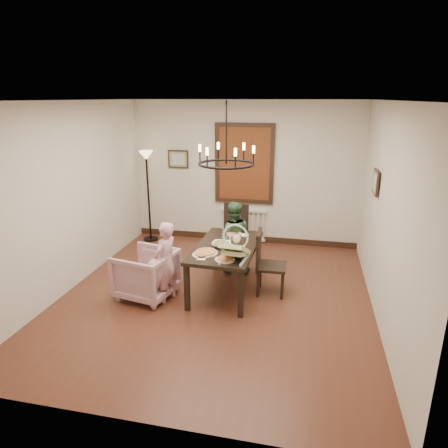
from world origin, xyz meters
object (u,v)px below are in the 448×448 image
at_px(dining_table, 226,251).
at_px(floor_lamp, 149,198).
at_px(seated_man, 233,243).
at_px(baby_bouncer, 235,248).
at_px(armchair, 146,274).
at_px(elderly_woman, 166,269).
at_px(chair_far, 232,234).
at_px(chair_right, 272,263).
at_px(drinking_glass, 235,242).

distance_m(dining_table, floor_lamp, 2.78).
bearing_deg(seated_man, baby_bouncer, 90.51).
relative_size(armchair, elderly_woman, 0.80).
height_order(dining_table, chair_far, chair_far).
relative_size(baby_bouncer, floor_lamp, 0.29).
relative_size(dining_table, armchair, 2.02).
height_order(seated_man, floor_lamp, floor_lamp).
relative_size(elderly_woman, baby_bouncer, 1.91).
xyz_separation_m(chair_right, drinking_glass, (-0.54, -0.07, 0.31)).
height_order(chair_far, chair_right, chair_far).
xyz_separation_m(seated_man, floor_lamp, (-1.98, 1.19, 0.39)).
bearing_deg(chair_right, elderly_woman, 108.59).
bearing_deg(baby_bouncer, chair_right, 56.47).
relative_size(seated_man, drinking_glass, 7.52).
relative_size(chair_right, floor_lamp, 0.55).
bearing_deg(dining_table, chair_right, 6.99).
bearing_deg(seated_man, chair_far, -88.05).
distance_m(chair_far, elderly_woman, 1.71).
bearing_deg(drinking_glass, elderly_woman, -153.12).
bearing_deg(drinking_glass, dining_table, 175.06).
relative_size(chair_right, armchair, 1.25).
distance_m(dining_table, chair_right, 0.70).
xyz_separation_m(dining_table, chair_far, (-0.13, 1.10, -0.12)).
bearing_deg(chair_far, baby_bouncer, -68.67).
xyz_separation_m(seated_man, drinking_glass, (0.17, -0.72, 0.29)).
bearing_deg(chair_right, drinking_glass, 96.07).
xyz_separation_m(dining_table, seated_man, (-0.03, 0.71, -0.14)).
relative_size(chair_far, baby_bouncer, 2.03).
bearing_deg(dining_table, drinking_glass, -3.17).
bearing_deg(drinking_glass, seated_man, 103.29).
bearing_deg(floor_lamp, baby_bouncer, -47.06).
bearing_deg(floor_lamp, chair_right, -34.46).
relative_size(chair_far, drinking_glass, 7.77).
distance_m(drinking_glass, floor_lamp, 2.88).
relative_size(armchair, seated_man, 0.77).
bearing_deg(chair_far, dining_table, -74.53).
relative_size(chair_far, seated_man, 1.03).
height_order(armchair, floor_lamp, floor_lamp).
xyz_separation_m(dining_table, baby_bouncer, (0.22, -0.49, 0.25)).
xyz_separation_m(chair_far, chair_right, (0.80, -1.04, -0.03)).
distance_m(armchair, seated_man, 1.58).
height_order(chair_right, armchair, chair_right).
xyz_separation_m(baby_bouncer, drinking_glass, (-0.09, 0.48, -0.10)).
distance_m(baby_bouncer, drinking_glass, 0.50).
bearing_deg(chair_far, drinking_glass, -67.70).
distance_m(elderly_woman, floor_lamp, 2.71).
xyz_separation_m(chair_right, floor_lamp, (-2.69, 1.84, 0.41)).
bearing_deg(dining_table, baby_bouncer, -63.86).
height_order(armchair, baby_bouncer, baby_bouncer).
xyz_separation_m(chair_right, elderly_woman, (-1.46, -0.54, 0.00)).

